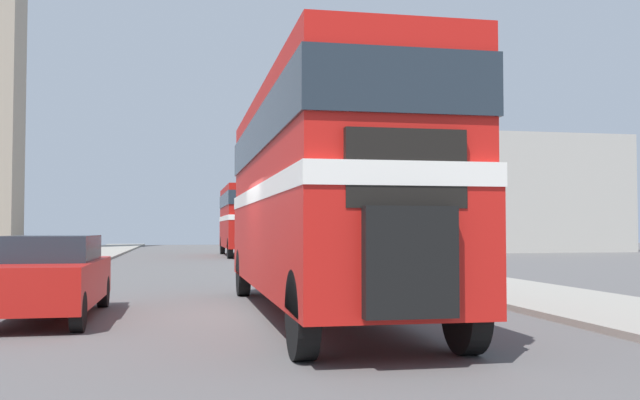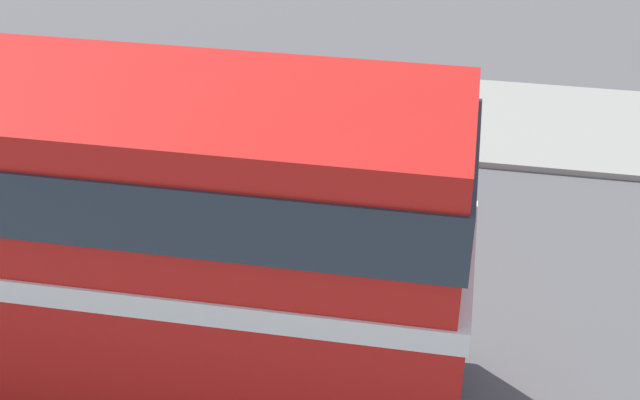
# 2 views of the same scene
# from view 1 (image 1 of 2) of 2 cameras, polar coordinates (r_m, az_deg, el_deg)

# --- Properties ---
(ground_plane) EXTENTS (120.00, 120.00, 0.00)m
(ground_plane) POSITION_cam_1_polar(r_m,az_deg,el_deg) (13.60, -5.18, -9.14)
(ground_plane) COLOR #565454
(sidewalk_right) EXTENTS (3.50, 120.00, 0.12)m
(sidewalk_right) POSITION_cam_1_polar(r_m,az_deg,el_deg) (15.78, 20.26, -7.84)
(sidewalk_right) COLOR gray
(sidewalk_right) RESTS_ON ground_plane
(double_decker_bus) EXTENTS (2.44, 10.75, 4.13)m
(double_decker_bus) POSITION_cam_1_polar(r_m,az_deg,el_deg) (13.32, 0.02, 1.35)
(double_decker_bus) COLOR red
(double_decker_bus) RESTS_ON ground_plane
(bus_distant) EXTENTS (2.39, 9.32, 4.08)m
(bus_distant) POSITION_cam_1_polar(r_m,az_deg,el_deg) (42.66, -6.12, -1.20)
(bus_distant) COLOR #B2140F
(bus_distant) RESTS_ON ground_plane
(car_parked_near) EXTENTS (1.70, 4.53, 1.50)m
(car_parked_near) POSITION_cam_1_polar(r_m,az_deg,el_deg) (13.79, -20.82, -5.68)
(car_parked_near) COLOR red
(car_parked_near) RESTS_ON ground_plane
(pedestrian_walking) EXTENTS (0.34, 0.34, 1.68)m
(pedestrian_walking) POSITION_cam_1_polar(r_m,az_deg,el_deg) (27.21, 5.59, -3.46)
(pedestrian_walking) COLOR #282833
(pedestrian_walking) RESTS_ON sidewalk_right
(bicycle_on_pavement) EXTENTS (0.05, 1.76, 0.78)m
(bicycle_on_pavement) POSITION_cam_1_polar(r_m,az_deg,el_deg) (33.63, 2.07, -4.25)
(bicycle_on_pavement) COLOR black
(bicycle_on_pavement) RESTS_ON sidewalk_right
(shop_building_block) EXTENTS (19.97, 8.04, 8.16)m
(shop_building_block) POSITION_cam_1_polar(r_m,az_deg,el_deg) (52.49, 12.58, 0.43)
(shop_building_block) COLOR #B2ADA3
(shop_building_block) RESTS_ON ground_plane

